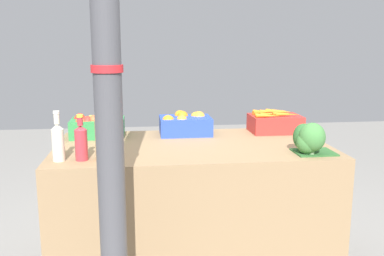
{
  "coord_description": "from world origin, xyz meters",
  "views": [
    {
      "loc": [
        -0.3,
        -2.49,
        1.45
      ],
      "look_at": [
        0.0,
        0.0,
        0.95
      ],
      "focal_mm": 40.0,
      "sensor_mm": 36.0,
      "label": 1
    }
  ],
  "objects_px": {
    "apple_crate": "(97,126)",
    "broccoli_pile": "(309,139)",
    "carrot_crate": "(275,123)",
    "juice_bottle_cloudy": "(58,141)",
    "juice_bottle_ruby": "(81,142)",
    "support_pole": "(108,95)",
    "orange_crate": "(186,124)",
    "juice_bottle_amber": "(101,137)"
  },
  "relations": [
    {
      "from": "carrot_crate",
      "to": "broccoli_pile",
      "type": "relative_size",
      "value": 1.5
    },
    {
      "from": "apple_crate",
      "to": "broccoli_pile",
      "type": "xyz_separation_m",
      "value": [
        1.19,
        -0.61,
        0.01
      ]
    },
    {
      "from": "carrot_crate",
      "to": "juice_bottle_cloudy",
      "type": "height_order",
      "value": "juice_bottle_cloudy"
    },
    {
      "from": "broccoli_pile",
      "to": "carrot_crate",
      "type": "bearing_deg",
      "value": 89.61
    },
    {
      "from": "carrot_crate",
      "to": "apple_crate",
      "type": "bearing_deg",
      "value": -179.94
    },
    {
      "from": "orange_crate",
      "to": "juice_bottle_ruby",
      "type": "height_order",
      "value": "juice_bottle_ruby"
    },
    {
      "from": "apple_crate",
      "to": "orange_crate",
      "type": "relative_size",
      "value": 1.0
    },
    {
      "from": "support_pole",
      "to": "apple_crate",
      "type": "distance_m",
      "value": 1.13
    },
    {
      "from": "support_pole",
      "to": "broccoli_pile",
      "type": "height_order",
      "value": "support_pole"
    },
    {
      "from": "broccoli_pile",
      "to": "juice_bottle_amber",
      "type": "distance_m",
      "value": 1.11
    },
    {
      "from": "apple_crate",
      "to": "broccoli_pile",
      "type": "height_order",
      "value": "broccoli_pile"
    },
    {
      "from": "apple_crate",
      "to": "carrot_crate",
      "type": "distance_m",
      "value": 1.2
    },
    {
      "from": "juice_bottle_cloudy",
      "to": "juice_bottle_ruby",
      "type": "height_order",
      "value": "juice_bottle_cloudy"
    },
    {
      "from": "juice_bottle_cloudy",
      "to": "juice_bottle_amber",
      "type": "height_order",
      "value": "juice_bottle_amber"
    },
    {
      "from": "orange_crate",
      "to": "broccoli_pile",
      "type": "height_order",
      "value": "broccoli_pile"
    },
    {
      "from": "orange_crate",
      "to": "carrot_crate",
      "type": "height_order",
      "value": "same"
    },
    {
      "from": "support_pole",
      "to": "juice_bottle_ruby",
      "type": "relative_size",
      "value": 10.35
    },
    {
      "from": "support_pole",
      "to": "juice_bottle_ruby",
      "type": "height_order",
      "value": "support_pole"
    },
    {
      "from": "apple_crate",
      "to": "juice_bottle_ruby",
      "type": "xyz_separation_m",
      "value": [
        -0.02,
        -0.58,
        0.03
      ]
    },
    {
      "from": "orange_crate",
      "to": "juice_bottle_ruby",
      "type": "relative_size",
      "value": 1.4
    },
    {
      "from": "broccoli_pile",
      "to": "apple_crate",
      "type": "bearing_deg",
      "value": 153.06
    },
    {
      "from": "orange_crate",
      "to": "juice_bottle_amber",
      "type": "bearing_deg",
      "value": -130.53
    },
    {
      "from": "orange_crate",
      "to": "juice_bottle_amber",
      "type": "relative_size",
      "value": 1.21
    },
    {
      "from": "juice_bottle_ruby",
      "to": "broccoli_pile",
      "type": "bearing_deg",
      "value": -1.13
    },
    {
      "from": "juice_bottle_cloudy",
      "to": "juice_bottle_amber",
      "type": "relative_size",
      "value": 0.94
    },
    {
      "from": "juice_bottle_amber",
      "to": "orange_crate",
      "type": "bearing_deg",
      "value": 49.47
    },
    {
      "from": "broccoli_pile",
      "to": "juice_bottle_cloudy",
      "type": "relative_size",
      "value": 0.86
    },
    {
      "from": "support_pole",
      "to": "orange_crate",
      "type": "xyz_separation_m",
      "value": [
        0.42,
        1.08,
        -0.33
      ]
    },
    {
      "from": "carrot_crate",
      "to": "juice_bottle_cloudy",
      "type": "distance_m",
      "value": 1.46
    },
    {
      "from": "apple_crate",
      "to": "orange_crate",
      "type": "distance_m",
      "value": 0.58
    },
    {
      "from": "support_pole",
      "to": "juice_bottle_ruby",
      "type": "distance_m",
      "value": 0.6
    },
    {
      "from": "juice_bottle_ruby",
      "to": "juice_bottle_amber",
      "type": "bearing_deg",
      "value": 0.0
    },
    {
      "from": "carrot_crate",
      "to": "juice_bottle_ruby",
      "type": "bearing_deg",
      "value": -154.46
    },
    {
      "from": "apple_crate",
      "to": "juice_bottle_cloudy",
      "type": "height_order",
      "value": "juice_bottle_cloudy"
    },
    {
      "from": "apple_crate",
      "to": "support_pole",
      "type": "bearing_deg",
      "value": -81.59
    },
    {
      "from": "juice_bottle_ruby",
      "to": "carrot_crate",
      "type": "bearing_deg",
      "value": 25.54
    },
    {
      "from": "support_pole",
      "to": "juice_bottle_cloudy",
      "type": "xyz_separation_m",
      "value": [
        -0.3,
        0.49,
        -0.29
      ]
    },
    {
      "from": "carrot_crate",
      "to": "juice_bottle_cloudy",
      "type": "relative_size",
      "value": 1.29
    },
    {
      "from": "orange_crate",
      "to": "juice_bottle_amber",
      "type": "height_order",
      "value": "juice_bottle_amber"
    },
    {
      "from": "support_pole",
      "to": "carrot_crate",
      "type": "bearing_deg",
      "value": 45.87
    },
    {
      "from": "carrot_crate",
      "to": "broccoli_pile",
      "type": "height_order",
      "value": "broccoli_pile"
    },
    {
      "from": "orange_crate",
      "to": "broccoli_pile",
      "type": "relative_size",
      "value": 1.5
    }
  ]
}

